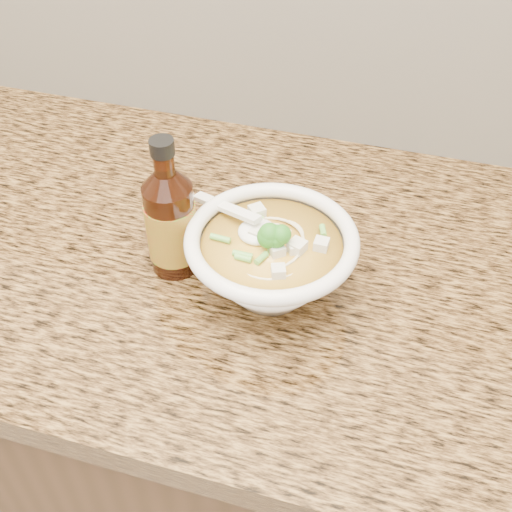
# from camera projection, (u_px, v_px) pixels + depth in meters

# --- Properties ---
(cabinet) EXTENTS (4.00, 0.65, 0.86)m
(cabinet) POSITION_uv_depth(u_px,v_px,m) (199.00, 415.00, 1.24)
(cabinet) COLOR #352110
(cabinet) RESTS_ON ground
(counter_slab) EXTENTS (4.00, 0.68, 0.04)m
(counter_slab) POSITION_uv_depth(u_px,v_px,m) (179.00, 245.00, 0.93)
(counter_slab) COLOR olive
(counter_slab) RESTS_ON cabinet
(soup_bowl) EXTENTS (0.23, 0.22, 0.12)m
(soup_bowl) POSITION_uv_depth(u_px,v_px,m) (271.00, 262.00, 0.81)
(soup_bowl) COLOR white
(soup_bowl) RESTS_ON counter_slab
(hot_sauce_bottle) EXTENTS (0.07, 0.07, 0.20)m
(hot_sauce_bottle) POSITION_uv_depth(u_px,v_px,m) (171.00, 222.00, 0.82)
(hot_sauce_bottle) COLOR #3C1608
(hot_sauce_bottle) RESTS_ON counter_slab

